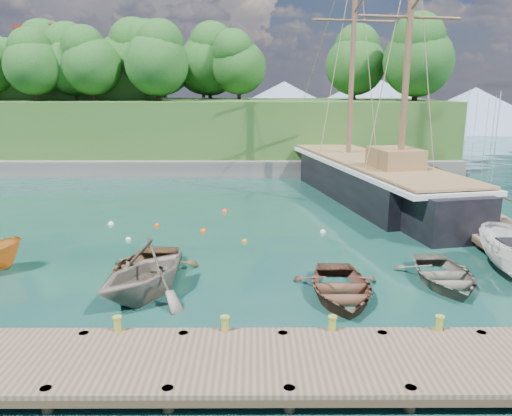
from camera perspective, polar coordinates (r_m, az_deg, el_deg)
The scene contains 21 objects.
ground at distance 19.26m, azimuth 0.34°, elevation -8.39°, with size 160.00×160.00×0.00m, color #133C30.
dock_near at distance 13.41m, azimuth 9.60°, elevation -17.07°, with size 20.00×3.20×1.10m.
dock_east at distance 28.28m, azimuth 24.19°, elevation -1.44°, with size 3.20×24.00×1.10m.
bollard_0 at distance 15.15m, azimuth -15.35°, elevation -15.43°, with size 0.26×0.26×0.45m, color olive.
bollard_1 at distance 14.69m, azimuth -3.52°, elevation -15.92°, with size 0.26×0.26×0.45m, color olive.
bollard_2 at distance 14.82m, azimuth 8.60°, elevation -15.75°, with size 0.26×0.26×0.45m, color olive.
bollard_3 at distance 15.55m, azimuth 19.98°, elevation -14.99°, with size 0.26×0.26×0.45m, color olive.
rowboat_0 at distance 19.87m, azimuth -12.64°, elevation -8.02°, with size 3.59×5.03×1.04m, color brown.
rowboat_1 at distance 18.34m, azimuth -12.45°, elevation -9.92°, with size 3.69×4.27×2.25m, color slate.
rowboat_2 at distance 18.19m, azimuth 9.60°, elevation -9.98°, with size 3.19×4.47×0.93m, color #543324.
rowboat_3 at distance 20.40m, azimuth 20.62°, elevation -8.02°, with size 3.04×4.25×0.88m, color #5C574B.
schooner at distance 33.63m, azimuth 12.92°, elevation 2.86°, with size 8.86×26.86×19.80m.
mooring_buoy_0 at distance 25.00m, azimuth -14.36°, elevation -3.57°, with size 0.28×0.28×0.28m, color silver.
mooring_buoy_1 at distance 25.68m, azimuth -6.06°, elevation -2.74°, with size 0.33×0.33×0.33m, color #D44A04.
mooring_buoy_2 at distance 23.92m, azimuth -1.32°, elevation -3.91°, with size 0.28×0.28×0.28m, color orange.
mooring_buoy_3 at distance 25.63m, azimuth 7.65°, elevation -2.82°, with size 0.30×0.30×0.30m, color silver.
mooring_buoy_4 at distance 27.04m, azimuth -11.24°, elevation -2.08°, with size 0.30×0.30×0.30m, color #E94808.
mooring_buoy_5 at distance 29.51m, azimuth -3.60°, elevation -0.50°, with size 0.36×0.36×0.36m, color #EE4613.
mooring_buoy_6 at distance 27.97m, azimuth -16.24°, elevation -1.84°, with size 0.34×0.34×0.34m, color white.
headland at distance 50.84m, azimuth -14.99°, elevation 11.38°, with size 51.00×19.31×12.90m.
distant_ridge at distance 88.00m, azimuth 2.76°, elevation 11.87°, with size 117.00×40.00×10.00m.
Camera 1 is at (-0.18, -17.83, 7.27)m, focal length 35.00 mm.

